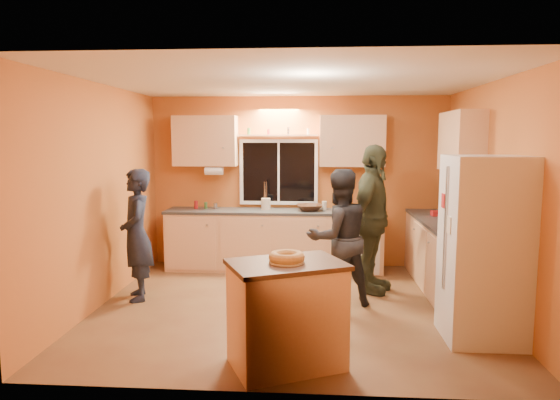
# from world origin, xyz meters

# --- Properties ---
(ground) EXTENTS (4.50, 4.50, 0.00)m
(ground) POSITION_xyz_m (0.00, 0.00, 0.00)
(ground) COLOR brown
(ground) RESTS_ON ground
(room_shell) EXTENTS (4.54, 4.04, 2.61)m
(room_shell) POSITION_xyz_m (0.12, 0.41, 1.62)
(room_shell) COLOR #B9652F
(room_shell) RESTS_ON ground
(back_counter) EXTENTS (4.23, 0.62, 0.90)m
(back_counter) POSITION_xyz_m (0.01, 1.70, 0.45)
(back_counter) COLOR tan
(back_counter) RESTS_ON ground
(right_counter) EXTENTS (0.62, 1.84, 0.90)m
(right_counter) POSITION_xyz_m (1.95, 0.50, 0.45)
(right_counter) COLOR tan
(right_counter) RESTS_ON ground
(refrigerator) EXTENTS (0.72, 0.70, 1.80)m
(refrigerator) POSITION_xyz_m (1.89, -0.80, 0.90)
(refrigerator) COLOR silver
(refrigerator) RESTS_ON ground
(island) EXTENTS (1.13, 0.98, 0.92)m
(island) POSITION_xyz_m (0.02, -1.52, 0.47)
(island) COLOR tan
(island) RESTS_ON ground
(bundt_pastry) EXTENTS (0.31, 0.31, 0.09)m
(bundt_pastry) POSITION_xyz_m (0.02, -1.52, 0.96)
(bundt_pastry) COLOR tan
(bundt_pastry) RESTS_ON island
(person_left) EXTENTS (0.57, 0.68, 1.60)m
(person_left) POSITION_xyz_m (-1.90, 0.18, 0.80)
(person_left) COLOR black
(person_left) RESTS_ON ground
(person_center) EXTENTS (0.96, 0.87, 1.62)m
(person_center) POSITION_xyz_m (0.54, 0.11, 0.81)
(person_center) COLOR black
(person_center) RESTS_ON ground
(person_right) EXTENTS (0.85, 1.20, 1.89)m
(person_right) POSITION_xyz_m (0.99, 0.68, 0.94)
(person_right) COLOR #383B26
(person_right) RESTS_ON ground
(mixing_bowl) EXTENTS (0.45, 0.45, 0.09)m
(mixing_bowl) POSITION_xyz_m (0.18, 1.67, 0.95)
(mixing_bowl) COLOR black
(mixing_bowl) RESTS_ON back_counter
(utensil_crock) EXTENTS (0.14, 0.14, 0.17)m
(utensil_crock) POSITION_xyz_m (-0.48, 1.75, 0.99)
(utensil_crock) COLOR beige
(utensil_crock) RESTS_ON back_counter
(potted_plant) EXTENTS (0.25, 0.22, 0.27)m
(potted_plant) POSITION_xyz_m (2.01, -0.30, 1.03)
(potted_plant) COLOR gray
(potted_plant) RESTS_ON right_counter
(red_box) EXTENTS (0.17, 0.14, 0.07)m
(red_box) POSITION_xyz_m (1.95, 1.30, 0.94)
(red_box) COLOR #A4191B
(red_box) RESTS_ON right_counter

